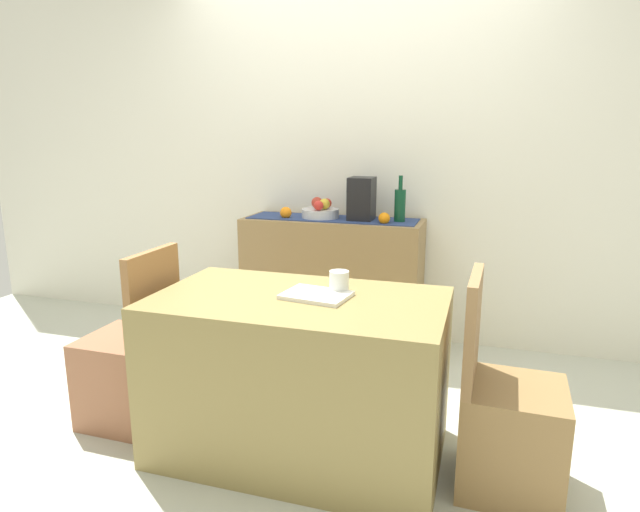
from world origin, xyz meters
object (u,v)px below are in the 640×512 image
object	(u,v)px
chair_by_corner	(508,428)
dining_table	(299,376)
coffee_maker	(362,199)
chair_near_window	(131,371)
open_book	(316,295)
fruit_bowl	(320,213)
coffee_cup	(339,282)
wine_bottle	(400,205)
sideboard_console	(332,282)

from	to	relation	value
chair_by_corner	dining_table	bearing A→B (deg)	-179.96
coffee_maker	chair_near_window	distance (m)	1.75
coffee_maker	open_book	size ratio (longest dim) A/B	1.01
coffee_maker	dining_table	distance (m)	1.47
fruit_bowl	coffee_maker	bearing A→B (deg)	0.00
fruit_bowl	dining_table	size ratio (longest dim) A/B	0.20
coffee_cup	chair_near_window	distance (m)	1.18
coffee_maker	open_book	world-z (taller)	coffee_maker
wine_bottle	chair_by_corner	bearing A→B (deg)	-62.86
chair_by_corner	fruit_bowl	bearing A→B (deg)	132.55
chair_near_window	chair_by_corner	bearing A→B (deg)	0.02
open_book	coffee_cup	distance (m)	0.13
sideboard_console	fruit_bowl	world-z (taller)	fruit_bowl
wine_bottle	coffee_maker	size ratio (longest dim) A/B	1.06
fruit_bowl	open_book	xyz separation A→B (m)	(0.39, -1.30, -0.16)
coffee_cup	wine_bottle	bearing A→B (deg)	86.56
wine_bottle	coffee_cup	bearing A→B (deg)	-93.44
dining_table	open_book	size ratio (longest dim) A/B	4.55
wine_bottle	coffee_cup	xyz separation A→B (m)	(-0.07, -1.21, -0.20)
open_book	coffee_maker	bearing A→B (deg)	102.80
sideboard_console	coffee_cup	distance (m)	1.31
wine_bottle	chair_by_corner	distance (m)	1.65
fruit_bowl	chair_by_corner	size ratio (longest dim) A/B	0.28
sideboard_console	chair_near_window	xyz separation A→B (m)	(-0.67, -1.32, -0.17)
sideboard_console	open_book	distance (m)	1.37
coffee_maker	dining_table	xyz separation A→B (m)	(0.03, -1.32, -0.65)
coffee_maker	coffee_cup	distance (m)	1.24
open_book	coffee_cup	world-z (taller)	coffee_cup
chair_near_window	chair_by_corner	xyz separation A→B (m)	(1.80, 0.00, 0.00)
dining_table	fruit_bowl	bearing A→B (deg)	103.31
fruit_bowl	coffee_cup	xyz separation A→B (m)	(0.46, -1.21, -0.12)
fruit_bowl	open_book	distance (m)	1.36
sideboard_console	dining_table	distance (m)	1.34
dining_table	chair_near_window	distance (m)	0.91
chair_near_window	chair_by_corner	world-z (taller)	same
open_book	wine_bottle	bearing A→B (deg)	91.70
sideboard_console	chair_near_window	world-z (taller)	chair_near_window
open_book	chair_near_window	distance (m)	1.09
open_book	coffee_cup	xyz separation A→B (m)	(0.08, 0.09, 0.04)
coffee_cup	fruit_bowl	bearing A→B (deg)	111.01
wine_bottle	dining_table	size ratio (longest dim) A/B	0.24
wine_bottle	open_book	world-z (taller)	wine_bottle
wine_bottle	chair_near_window	world-z (taller)	wine_bottle
fruit_bowl	chair_near_window	bearing A→B (deg)	-113.96
fruit_bowl	sideboard_console	bearing A→B (deg)	0.00
coffee_maker	fruit_bowl	bearing A→B (deg)	180.00
wine_bottle	chair_by_corner	xyz separation A→B (m)	(0.68, -1.32, -0.72)
wine_bottle	chair_near_window	xyz separation A→B (m)	(-1.12, -1.32, -0.72)
fruit_bowl	chair_by_corner	bearing A→B (deg)	-47.45
wine_bottle	fruit_bowl	bearing A→B (deg)	180.00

